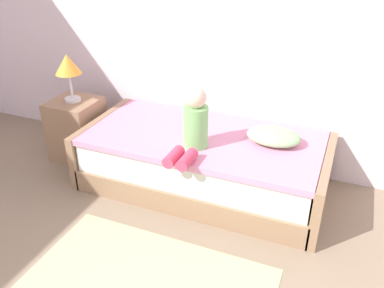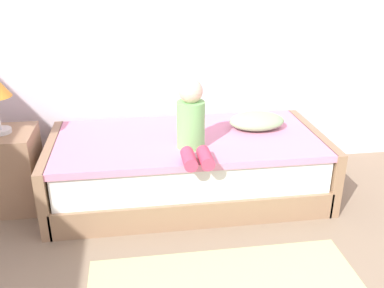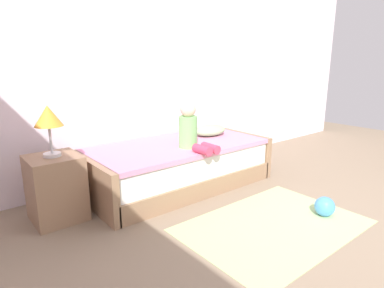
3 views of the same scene
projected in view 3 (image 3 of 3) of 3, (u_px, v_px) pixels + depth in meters
The scene contains 9 objects.
ground_plane at pixel (380, 241), 2.64m from camera, with size 9.20×9.20×0.00m, color gray.
wall_rear at pixel (184, 58), 4.24m from camera, with size 7.20×0.10×2.90m, color white.
bed at pixel (178, 165), 3.75m from camera, with size 2.11×1.00×0.50m.
nightstand at pixel (56, 188), 2.94m from camera, with size 0.44×0.44×0.60m, color #997556.
table_lamp at pixel (48, 119), 2.79m from camera, with size 0.24×0.24×0.45m.
child_figure at pixel (191, 130), 3.47m from camera, with size 0.20×0.51×0.50m.
pillow at pixel (210, 130), 4.10m from camera, with size 0.44×0.30×0.13m, color #99CC8C.
toy_ball at pixel (325, 207), 3.05m from camera, with size 0.19×0.19×0.19m, color #4C99E5.
area_rug at pixel (274, 225), 2.88m from camera, with size 1.60×1.10×0.01m, color #B2D189.
Camera 3 is at (-2.67, -0.88, 1.42)m, focal length 30.55 mm.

